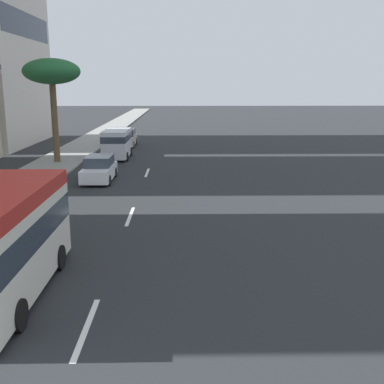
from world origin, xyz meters
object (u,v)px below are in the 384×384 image
object	(u,v)px
minibus_fourth	(0,240)
palm_tree	(52,73)
car_second	(126,138)
van_third	(117,142)
car_lead	(99,169)

from	to	relation	value
minibus_fourth	palm_tree	size ratio (longest dim) A/B	0.89
car_second	van_third	size ratio (longest dim) A/B	0.89
minibus_fourth	car_second	bearing A→B (deg)	-179.32
car_second	palm_tree	world-z (taller)	palm_tree
van_third	car_second	bearing A→B (deg)	-178.60
car_second	van_third	world-z (taller)	van_third
car_lead	minibus_fourth	distance (m)	16.97
minibus_fourth	palm_tree	world-z (taller)	palm_tree
minibus_fourth	van_third	bearing A→B (deg)	-179.54
car_second	minibus_fourth	bearing A→B (deg)	0.68
van_third	car_lead	bearing A→B (deg)	0.68
car_lead	van_third	distance (m)	9.51
palm_tree	car_lead	bearing A→B (deg)	-146.82
car_lead	palm_tree	xyz separation A→B (m)	(6.89, 4.50, 6.15)
car_lead	car_second	world-z (taller)	car_second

